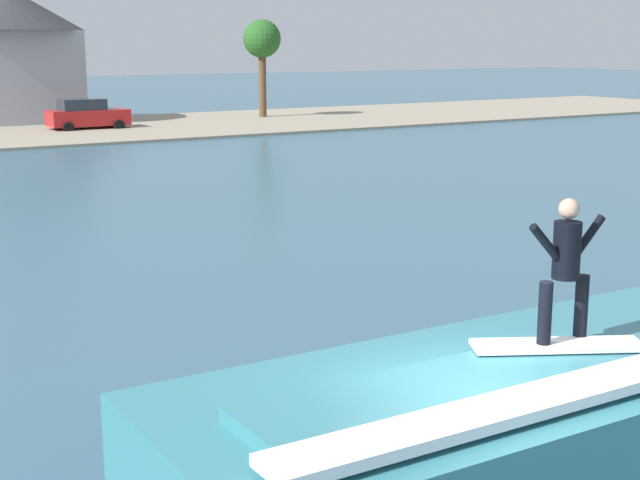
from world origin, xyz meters
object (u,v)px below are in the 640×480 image
car_far_shore (87,115)px  house_gabled_white (12,48)px  surfboard (557,345)px  surfer (566,262)px  tree_short_bushy (262,42)px  wave_crest (555,412)px

car_far_shore → house_gabled_white: (-2.30, 7.01, 3.75)m
surfboard → house_gabled_white: size_ratio=0.22×
surfboard → surfer: bearing=25.4°
house_gabled_white → tree_short_bushy: (15.04, -4.78, 0.37)m
wave_crest → surfer: (-0.02, -0.05, 1.86)m
house_gabled_white → car_far_shore: bearing=-71.8°
wave_crest → surfboard: 0.92m
wave_crest → tree_short_bushy: bearing=65.8°
surfboard → surfer: 0.97m
wave_crest → tree_short_bushy: (21.65, 48.08, 4.29)m
wave_crest → car_far_shore: 46.72m
surfboard → surfer: surfer is taller
wave_crest → surfboard: bearing=-142.5°
car_far_shore → tree_short_bushy: size_ratio=0.70×
wave_crest → car_far_shore: size_ratio=2.20×
surfboard → house_gabled_white: (6.76, 52.97, 3.02)m
surfer → car_far_shore: bearing=79.0°
house_gabled_white → surfboard: bearing=-97.3°
surfboard → car_far_shore: (9.06, 45.97, -0.73)m
surfer → house_gabled_white: size_ratio=0.19×
surfboard → tree_short_bushy: tree_short_bushy is taller
surfboard → tree_short_bushy: (21.80, 48.19, 3.39)m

